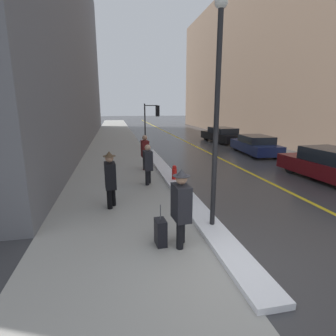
% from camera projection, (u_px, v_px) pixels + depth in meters
% --- Properties ---
extents(ground_plane, '(160.00, 160.00, 0.00)m').
position_uv_depth(ground_plane, '(231.00, 268.00, 4.97)').
color(ground_plane, '#38383A').
extents(sidewalk_slab, '(4.00, 80.00, 0.01)m').
position_uv_depth(sidewalk_slab, '(116.00, 149.00, 18.89)').
color(sidewalk_slab, '#9E9B93').
rests_on(sidewalk_slab, ground).
extents(road_centre_stripe, '(0.16, 80.00, 0.00)m').
position_uv_depth(road_centre_stripe, '(196.00, 146.00, 20.05)').
color(road_centre_stripe, gold).
rests_on(road_centre_stripe, ground).
extents(snow_bank_curb, '(0.64, 14.53, 0.12)m').
position_uv_depth(snow_bank_curb, '(172.00, 179.00, 10.80)').
color(snow_bank_curb, white).
rests_on(snow_bank_curb, ground).
extents(building_facade_left, '(6.00, 36.00, 16.88)m').
position_uv_depth(building_facade_left, '(46.00, 36.00, 20.74)').
color(building_facade_left, slate).
rests_on(building_facade_left, ground).
extents(building_facade_right, '(6.00, 36.00, 14.98)m').
position_uv_depth(building_facade_right, '(261.00, 61.00, 26.75)').
color(building_facade_right, '#846B56').
rests_on(building_facade_right, ground).
extents(lamp_post, '(0.28, 0.28, 5.25)m').
position_uv_depth(lamp_post, '(217.00, 101.00, 5.88)').
color(lamp_post, black).
rests_on(lamp_post, ground).
extents(traffic_light_near, '(1.31, 0.39, 3.20)m').
position_uv_depth(traffic_light_near, '(153.00, 115.00, 21.97)').
color(traffic_light_near, black).
rests_on(traffic_light_near, ground).
extents(pedestrian_nearside, '(0.37, 0.56, 1.74)m').
position_uv_depth(pedestrian_nearside, '(181.00, 205.00, 5.57)').
color(pedestrian_nearside, black).
rests_on(pedestrian_nearside, ground).
extents(pedestrian_in_fedora, '(0.37, 0.55, 1.73)m').
position_uv_depth(pedestrian_in_fedora, '(110.00, 177.00, 7.75)').
color(pedestrian_in_fedora, black).
rests_on(pedestrian_in_fedora, ground).
extents(pedestrian_trailing, '(0.34, 0.53, 1.58)m').
position_uv_depth(pedestrian_trailing, '(148.00, 163.00, 10.10)').
color(pedestrian_trailing, black).
rests_on(pedestrian_trailing, ground).
extents(pedestrian_in_glasses, '(0.36, 0.56, 1.67)m').
position_uv_depth(pedestrian_in_glasses, '(145.00, 151.00, 12.50)').
color(pedestrian_in_glasses, '#340C0C').
rests_on(pedestrian_in_glasses, ground).
extents(parked_car_maroon, '(1.96, 4.63, 1.33)m').
position_uv_depth(parked_car_maroon, '(332.00, 166.00, 10.71)').
color(parked_car_maroon, '#600F14').
rests_on(parked_car_maroon, ground).
extents(parked_car_navy, '(2.08, 4.50, 1.17)m').
position_uv_depth(parked_car_navy, '(255.00, 145.00, 16.84)').
color(parked_car_navy, navy).
rests_on(parked_car_navy, ground).
extents(parked_car_black, '(2.24, 4.92, 1.23)m').
position_uv_depth(parked_car_black, '(222.00, 135.00, 22.39)').
color(parked_car_black, black).
rests_on(parked_car_black, ground).
extents(rolling_suitcase, '(0.25, 0.38, 0.95)m').
position_uv_depth(rolling_suitcase, '(161.00, 232.00, 5.74)').
color(rolling_suitcase, black).
rests_on(rolling_suitcase, ground).
extents(fire_hydrant, '(0.20, 0.20, 0.70)m').
position_uv_depth(fire_hydrant, '(174.00, 174.00, 10.54)').
color(fire_hydrant, red).
rests_on(fire_hydrant, ground).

